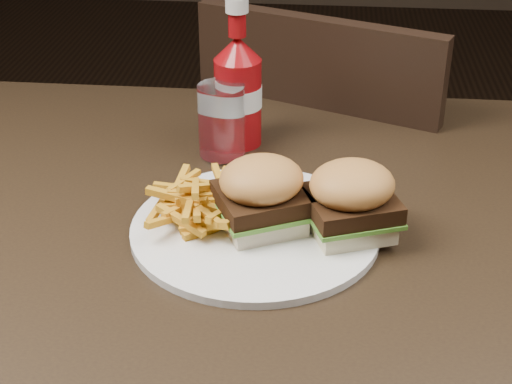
# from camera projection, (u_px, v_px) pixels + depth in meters

# --- Properties ---
(dining_table) EXTENTS (1.20, 0.80, 0.04)m
(dining_table) POSITION_uv_depth(u_px,v_px,m) (179.00, 226.00, 0.98)
(dining_table) COLOR black
(dining_table) RESTS_ON ground
(chair_far) EXTENTS (0.56, 0.56, 0.04)m
(chair_far) POSITION_uv_depth(u_px,v_px,m) (349.00, 217.00, 1.57)
(chair_far) COLOR black
(chair_far) RESTS_ON ground
(plate) EXTENTS (0.30, 0.30, 0.01)m
(plate) POSITION_uv_depth(u_px,v_px,m) (255.00, 229.00, 0.93)
(plate) COLOR white
(plate) RESTS_ON dining_table
(sandwich_half_a) EXTENTS (0.11, 0.11, 0.02)m
(sandwich_half_a) POSITION_uv_depth(u_px,v_px,m) (261.00, 218.00, 0.92)
(sandwich_half_a) COLOR beige
(sandwich_half_a) RESTS_ON plate
(sandwich_half_b) EXTENTS (0.11, 0.11, 0.02)m
(sandwich_half_b) POSITION_uv_depth(u_px,v_px,m) (349.00, 223.00, 0.91)
(sandwich_half_b) COLOR beige
(sandwich_half_b) RESTS_ON plate
(fries_pile) EXTENTS (0.13, 0.13, 0.05)m
(fries_pile) POSITION_uv_depth(u_px,v_px,m) (201.00, 203.00, 0.93)
(fries_pile) COLOR orange
(fries_pile) RESTS_ON plate
(ketchup_bottle) EXTENTS (0.08, 0.08, 0.13)m
(ketchup_bottle) POSITION_uv_depth(u_px,v_px,m) (238.00, 104.00, 1.11)
(ketchup_bottle) COLOR maroon
(ketchup_bottle) RESTS_ON dining_table
(tumbler) EXTENTS (0.07, 0.07, 0.10)m
(tumbler) POSITION_uv_depth(u_px,v_px,m) (222.00, 120.00, 1.08)
(tumbler) COLOR white
(tumbler) RESTS_ON dining_table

